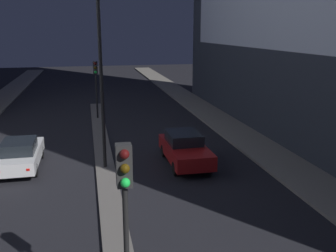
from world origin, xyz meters
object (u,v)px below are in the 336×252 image
Objects in this scene: street_lamp at (98,15)px; traffic_light_mid at (96,77)px; car_left_lane at (21,154)px; car_right_lane at (185,149)px; traffic_light_near at (125,195)px.

traffic_light_mid is at bearing 90.00° from street_lamp.
car_left_lane is 0.98× the size of car_right_lane.
car_right_lane is (3.91, 9.86, -2.39)m from traffic_light_near.
street_lamp is 7.48m from car_left_lane.
car_left_lane is at bearing 109.82° from traffic_light_near.
car_right_lane is (3.91, -0.13, -6.29)m from street_lamp.
street_lamp is at bearing -12.24° from car_left_lane.
traffic_light_mid reaches higher than car_right_lane.
car_left_lane is (-3.91, 10.84, -2.43)m from traffic_light_near.
traffic_light_near is at bearing -90.00° from street_lamp.
traffic_light_near is 11.77m from car_left_lane.
traffic_light_near is 0.97× the size of car_right_lane.
traffic_light_near is 0.43× the size of street_lamp.
traffic_light_mid is 0.97× the size of car_right_lane.
street_lamp reaches higher than traffic_light_mid.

